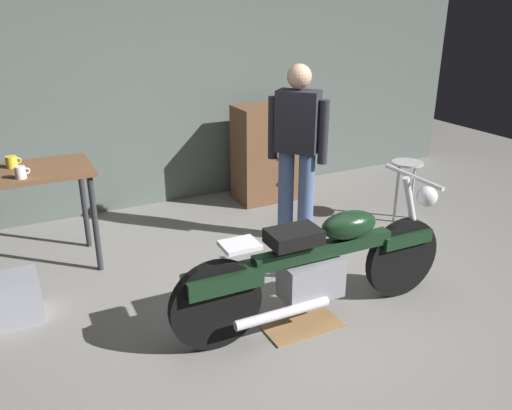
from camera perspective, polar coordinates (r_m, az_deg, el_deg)
name	(u,v)px	position (r m, az deg, el deg)	size (l,w,h in m)	color
ground_plane	(294,319)	(3.92, 4.16, -12.39)	(12.00, 12.00, 0.00)	gray
back_wall	(163,63)	(5.86, -10.16, 15.02)	(8.00, 0.12, 3.10)	#56605B
workbench	(10,185)	(4.66, -25.39, 1.95)	(1.30, 0.64, 0.90)	brown
motorcycle	(320,263)	(3.74, 7.00, -6.33)	(2.19, 0.60, 1.00)	black
person_standing	(297,147)	(4.84, 4.54, 6.39)	(0.42, 0.45, 1.67)	#4D6392
shop_stool	(406,175)	(5.60, 16.13, 3.18)	(0.32, 0.32, 0.64)	#B2B2B7
wooden_dresser	(270,153)	(6.00, 1.51, 5.73)	(0.80, 0.47, 1.10)	brown
drip_tray	(298,322)	(3.89, 4.65, -12.62)	(0.56, 0.40, 0.01)	olive
storage_bin	(8,300)	(4.21, -25.50, -9.39)	(0.44, 0.32, 0.34)	gray
mug_white_ceramic	(21,172)	(4.41, -24.38, 3.28)	(0.11, 0.08, 0.10)	white
mug_yellow_tall	(12,162)	(4.72, -25.18, 4.30)	(0.12, 0.09, 0.10)	yellow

